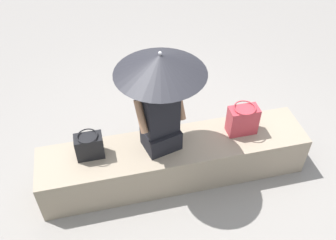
% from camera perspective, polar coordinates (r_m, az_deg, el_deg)
% --- Properties ---
extents(ground_plane, '(14.00, 14.00, 0.00)m').
position_cam_1_polar(ground_plane, '(4.15, 0.96, -8.34)').
color(ground_plane, gray).
extents(stone_bench, '(2.79, 0.57, 0.48)m').
position_cam_1_polar(stone_bench, '(3.97, 1.00, -6.19)').
color(stone_bench, gray).
rests_on(stone_bench, ground).
extents(person_seated, '(0.50, 0.35, 0.90)m').
position_cam_1_polar(person_seated, '(3.52, -1.12, 0.40)').
color(person_seated, black).
rests_on(person_seated, stone_bench).
extents(parasol, '(0.81, 0.81, 1.12)m').
position_cam_1_polar(parasol, '(3.13, -1.21, 8.58)').
color(parasol, '#B7B7BC').
rests_on(parasol, stone_bench).
extents(handbag_black, '(0.27, 0.20, 0.28)m').
position_cam_1_polar(handbag_black, '(3.68, -11.99, -3.91)').
color(handbag_black, black).
rests_on(handbag_black, stone_bench).
extents(tote_bag_canvas, '(0.30, 0.22, 0.34)m').
position_cam_1_polar(tote_bag_canvas, '(3.90, 11.39, 0.02)').
color(tote_bag_canvas, '#B2333D').
rests_on(tote_bag_canvas, stone_bench).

